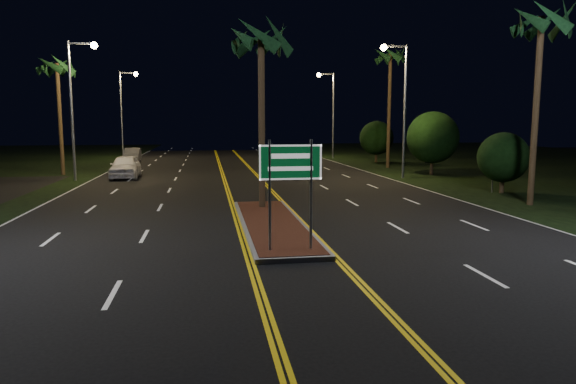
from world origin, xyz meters
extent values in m
plane|color=black|center=(0.00, 0.00, 0.00)|extent=(120.00, 120.00, 0.00)
cube|color=gray|center=(0.00, 7.00, 0.07)|extent=(2.25, 10.25, 0.15)
cube|color=#592819|center=(0.00, 7.00, 0.16)|extent=(2.00, 10.00, 0.02)
cylinder|color=gray|center=(-0.60, 2.80, 1.75)|extent=(0.08, 0.08, 3.20)
cylinder|color=gray|center=(0.60, 2.80, 1.75)|extent=(0.08, 0.08, 3.20)
cube|color=#07471E|center=(0.00, 2.80, 2.70)|extent=(1.80, 0.04, 1.00)
cube|color=white|center=(0.00, 2.77, 2.70)|extent=(1.80, 0.01, 1.00)
cylinder|color=gray|center=(-11.00, 24.00, 4.50)|extent=(0.18, 0.18, 9.00)
cube|color=gray|center=(-10.20, 24.00, 8.85)|extent=(1.60, 0.12, 0.12)
sphere|color=#EBBF6A|center=(-9.40, 24.00, 8.75)|extent=(0.44, 0.44, 0.44)
cylinder|color=gray|center=(-11.00, 44.00, 4.50)|extent=(0.18, 0.18, 9.00)
cube|color=gray|center=(-10.20, 44.00, 8.85)|extent=(1.60, 0.12, 0.12)
sphere|color=#EBBF6A|center=(-9.40, 44.00, 8.75)|extent=(0.44, 0.44, 0.44)
cylinder|color=gray|center=(11.00, 22.00, 4.50)|extent=(0.18, 0.18, 9.00)
cube|color=gray|center=(10.20, 22.00, 8.85)|extent=(1.60, 0.12, 0.12)
sphere|color=#EBBF6A|center=(9.40, 22.00, 8.75)|extent=(0.44, 0.44, 0.44)
cylinder|color=gray|center=(11.00, 42.00, 4.50)|extent=(0.18, 0.18, 9.00)
cube|color=gray|center=(10.20, 42.00, 8.85)|extent=(1.60, 0.12, 0.12)
sphere|color=#EBBF6A|center=(9.40, 42.00, 8.75)|extent=(0.44, 0.44, 0.44)
cylinder|color=#382819|center=(0.00, 10.50, 3.75)|extent=(0.28, 0.28, 7.50)
cylinder|color=#382819|center=(-12.80, 28.00, 4.00)|extent=(0.28, 0.28, 8.00)
cylinder|color=#382819|center=(12.50, 10.00, 4.25)|extent=(0.28, 0.28, 8.50)
cylinder|color=#382819|center=(12.80, 30.00, 4.75)|extent=(0.28, 0.28, 9.50)
cylinder|color=#382819|center=(13.50, 14.00, 0.45)|extent=(0.24, 0.24, 0.90)
sphere|color=black|center=(13.50, 14.00, 1.95)|extent=(2.70, 2.70, 2.70)
cylinder|color=#382819|center=(14.00, 24.00, 0.63)|extent=(0.24, 0.24, 1.26)
sphere|color=black|center=(14.00, 24.00, 2.73)|extent=(3.78, 3.78, 3.78)
cylinder|color=#382819|center=(13.80, 36.00, 0.54)|extent=(0.24, 0.24, 1.08)
sphere|color=black|center=(13.80, 36.00, 2.34)|extent=(3.24, 3.24, 3.24)
imported|color=white|center=(-7.96, 25.27, 0.92)|extent=(2.53, 5.60, 1.84)
imported|color=#A2A3AB|center=(-9.50, 39.91, 0.79)|extent=(2.23, 4.80, 1.57)
cylinder|color=gray|center=(13.00, 14.11, 1.20)|extent=(0.07, 0.07, 2.41)
cube|color=gold|center=(13.00, 14.09, 2.19)|extent=(1.16, 0.10, 1.16)
camera|label=1|loc=(-2.34, -11.56, 3.82)|focal=32.00mm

